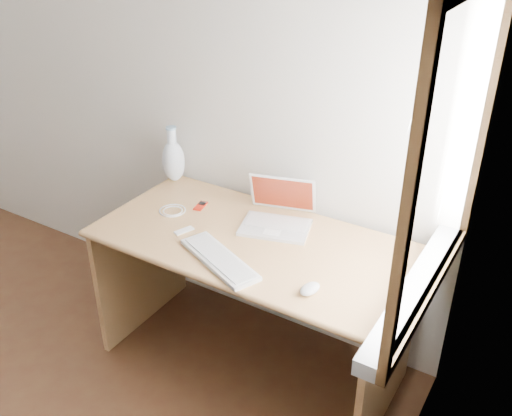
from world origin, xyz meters
The scene contains 10 objects.
back_wall centered at (0.00, 1.75, 1.30)m, with size 3.50×0.04×2.60m, color white.
window centered at (1.72, 1.30, 1.28)m, with size 0.11×0.99×1.10m.
desk centered at (0.93, 1.46, 0.51)m, with size 1.36×0.68×0.72m.
laptop centered at (0.99, 1.54, 0.77)m, with size 0.35×0.33×0.21m.
external_keyboard centered at (0.92, 1.16, 0.73)m, with size 0.44×0.28×0.02m.
mouse centered at (1.33, 1.17, 0.74)m, with size 0.06×0.10×0.03m, color silver.
ipod centered at (0.58, 1.50, 0.73)m, with size 0.06×0.10×0.01m.
cable_coil centered at (0.49, 1.39, 0.72)m, with size 0.13×0.13×0.01m, color white.
remote centered at (0.65, 1.27, 0.72)m, with size 0.03×0.09×0.01m, color white.
vase centered at (0.29, 1.66, 0.84)m, with size 0.12×0.12×0.30m.
Camera 1 is at (2.05, -0.41, 2.04)m, focal length 40.00 mm.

